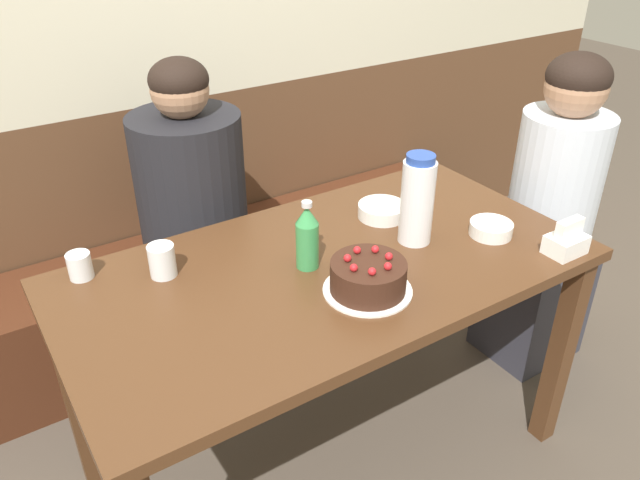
{
  "coord_description": "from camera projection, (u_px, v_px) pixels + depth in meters",
  "views": [
    {
      "loc": [
        -0.8,
        -1.19,
        1.67
      ],
      "look_at": [
        0.0,
        0.05,
        0.81
      ],
      "focal_mm": 35.0,
      "sensor_mm": 36.0,
      "label": 1
    }
  ],
  "objects": [
    {
      "name": "ground_plane",
      "position": [
        327.0,
        454.0,
        2.09
      ],
      "size": [
        12.0,
        12.0,
        0.0
      ],
      "primitive_type": "plane",
      "color": "#4C4238"
    },
    {
      "name": "glass_water_tall",
      "position": [
        162.0,
        261.0,
        1.64
      ],
      "size": [
        0.07,
        0.07,
        0.09
      ],
      "color": "silver",
      "rests_on": "dining_table"
    },
    {
      "name": "dining_table",
      "position": [
        328.0,
        293.0,
        1.75
      ],
      "size": [
        1.45,
        0.76,
        0.76
      ],
      "color": "#4C2D19",
      "rests_on": "ground_plane"
    },
    {
      "name": "person_pale_blue_shirt",
      "position": [
        196.0,
        233.0,
        2.19
      ],
      "size": [
        0.37,
        0.37,
        1.2
      ],
      "rotation": [
        0.0,
        0.0,
        -1.57
      ],
      "color": "#33333D",
      "rests_on": "ground_plane"
    },
    {
      "name": "bench_seat",
      "position": [
        217.0,
        284.0,
        2.58
      ],
      "size": [
        2.25,
        0.38,
        0.43
      ],
      "color": "#472314",
      "rests_on": "ground_plane"
    },
    {
      "name": "bowl_soup_white",
      "position": [
        382.0,
        211.0,
        1.93
      ],
      "size": [
        0.15,
        0.15,
        0.04
      ],
      "color": "white",
      "rests_on": "dining_table"
    },
    {
      "name": "napkin_holder",
      "position": [
        566.0,
        241.0,
        1.74
      ],
      "size": [
        0.11,
        0.08,
        0.11
      ],
      "color": "white",
      "rests_on": "dining_table"
    },
    {
      "name": "birthday_cake",
      "position": [
        368.0,
        277.0,
        1.57
      ],
      "size": [
        0.23,
        0.23,
        0.1
      ],
      "color": "white",
      "rests_on": "dining_table"
    },
    {
      "name": "glass_tumbler_short",
      "position": [
        80.0,
        266.0,
        1.63
      ],
      "size": [
        0.06,
        0.06,
        0.07
      ],
      "color": "silver",
      "rests_on": "dining_table"
    },
    {
      "name": "water_pitcher",
      "position": [
        417.0,
        200.0,
        1.75
      ],
      "size": [
        0.1,
        0.1,
        0.27
      ],
      "color": "white",
      "rests_on": "dining_table"
    },
    {
      "name": "person_teal_shirt",
      "position": [
        547.0,
        225.0,
        2.28
      ],
      "size": [
        0.34,
        0.31,
        1.19
      ],
      "rotation": [
        0.0,
        0.0,
        3.14
      ],
      "color": "#33333D",
      "rests_on": "ground_plane"
    },
    {
      "name": "soju_bottle",
      "position": [
        307.0,
        237.0,
        1.65
      ],
      "size": [
        0.06,
        0.06,
        0.2
      ],
      "color": "#388E4C",
      "rests_on": "dining_table"
    },
    {
      "name": "bowl_rice_small",
      "position": [
        491.0,
        229.0,
        1.83
      ],
      "size": [
        0.13,
        0.13,
        0.04
      ],
      "color": "white",
      "rests_on": "dining_table"
    },
    {
      "name": "back_wall",
      "position": [
        166.0,
        14.0,
        2.22
      ],
      "size": [
        4.8,
        0.04,
        2.5
      ],
      "color": "brown",
      "rests_on": "ground_plane"
    }
  ]
}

